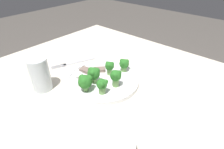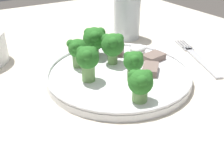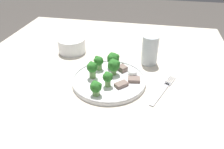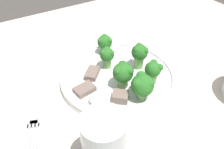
# 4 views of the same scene
# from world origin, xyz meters

# --- Properties ---
(table) EXTENTS (1.09, 1.08, 0.71)m
(table) POSITION_xyz_m (0.00, 0.00, 0.62)
(table) COLOR beige
(table) RESTS_ON ground_plane
(dinner_plate) EXTENTS (0.27, 0.27, 0.02)m
(dinner_plate) POSITION_xyz_m (0.05, -0.09, 0.72)
(dinner_plate) COLOR white
(dinner_plate) RESTS_ON table
(fork) EXTENTS (0.09, 0.19, 0.00)m
(fork) POSITION_xyz_m (0.25, -0.10, 0.71)
(fork) COLOR #B2B2B7
(fork) RESTS_ON table
(drinking_glass) EXTENTS (0.07, 0.07, 0.12)m
(drinking_glass) POSITION_xyz_m (0.19, 0.08, 0.76)
(drinking_glass) COLOR silver
(drinking_glass) RESTS_ON table
(broccoli_floret_near_rim_left) EXTENTS (0.04, 0.04, 0.06)m
(broccoli_floret_near_rim_left) POSITION_xyz_m (-0.01, -0.09, 0.76)
(broccoli_floret_near_rim_left) COLOR #709E56
(broccoli_floret_near_rim_left) RESTS_ON dinner_plate
(broccoli_floret_center_left) EXTENTS (0.04, 0.03, 0.05)m
(broccoli_floret_center_left) POSITION_xyz_m (0.06, -0.13, 0.76)
(broccoli_floret_center_left) COLOR #709E56
(broccoli_floret_center_left) RESTS_ON dinner_plate
(broccoli_floret_back_left) EXTENTS (0.04, 0.04, 0.05)m
(broccoli_floret_back_left) POSITION_xyz_m (0.03, -0.18, 0.75)
(broccoli_floret_back_left) COLOR #709E56
(broccoli_floret_back_left) RESTS_ON dinner_plate
(broccoli_floret_front_left) EXTENTS (0.05, 0.04, 0.06)m
(broccoli_floret_front_left) POSITION_xyz_m (0.06, -0.05, 0.76)
(broccoli_floret_front_left) COLOR #709E56
(broccoli_floret_front_left) RESTS_ON dinner_plate
(broccoli_floret_center_back) EXTENTS (0.04, 0.04, 0.06)m
(broccoli_floret_center_back) POSITION_xyz_m (-0.00, -0.03, 0.76)
(broccoli_floret_center_back) COLOR #709E56
(broccoli_floret_center_back) RESTS_ON dinner_plate
(broccoli_floret_mid_cluster) EXTENTS (0.05, 0.05, 0.06)m
(broccoli_floret_mid_cluster) POSITION_xyz_m (0.05, -0.00, 0.76)
(broccoli_floret_mid_cluster) COLOR #709E56
(broccoli_floret_mid_cluster) RESTS_ON dinner_plate
(meat_slice_front_slice) EXTENTS (0.05, 0.04, 0.01)m
(meat_slice_front_slice) POSITION_xyz_m (0.14, -0.08, 0.73)
(meat_slice_front_slice) COLOR #756056
(meat_slice_front_slice) RESTS_ON dinner_plate
(meat_slice_middle_slice) EXTENTS (0.05, 0.05, 0.01)m
(meat_slice_middle_slice) POSITION_xyz_m (0.10, -0.12, 0.73)
(meat_slice_middle_slice) COLOR #756056
(meat_slice_middle_slice) RESTS_ON dinner_plate
(meat_slice_rear_slice) EXTENTS (0.04, 0.04, 0.02)m
(meat_slice_rear_slice) POSITION_xyz_m (0.09, -0.02, 0.73)
(meat_slice_rear_slice) COLOR #756056
(meat_slice_rear_slice) RESTS_ON dinner_plate
(sauce_dollop) EXTENTS (0.04, 0.03, 0.02)m
(sauce_dollop) POSITION_xyz_m (0.13, -0.04, 0.73)
(sauce_dollop) COLOR white
(sauce_dollop) RESTS_ON dinner_plate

